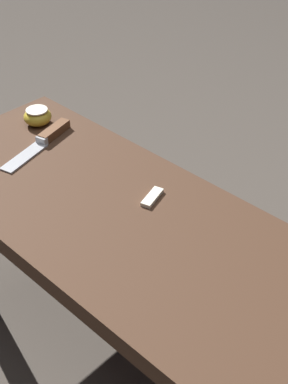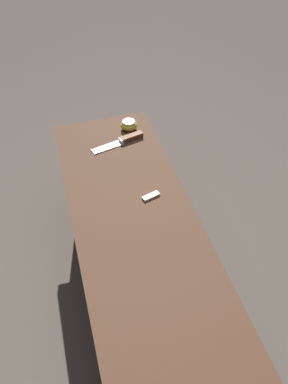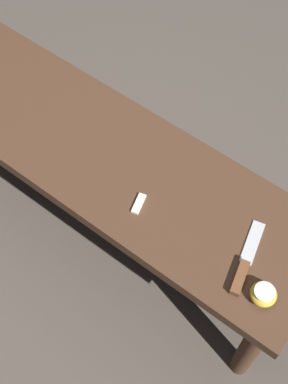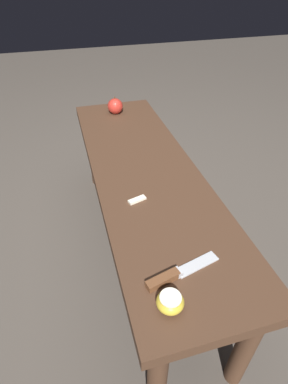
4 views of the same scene
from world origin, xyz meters
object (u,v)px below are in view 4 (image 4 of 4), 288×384
(apple_whole, at_px, (115,106))
(apple_cut, at_px, (170,302))
(knife, at_px, (173,275))
(wooden_bench, at_px, (145,183))

(apple_whole, height_order, apple_cut, apple_whole)
(knife, bearing_deg, apple_cut, -128.94)
(apple_whole, bearing_deg, apple_cut, 175.15)
(wooden_bench, distance_m, apple_whole, 0.54)
(wooden_bench, relative_size, apple_cut, 20.46)
(wooden_bench, relative_size, apple_whole, 15.32)
(apple_cut, bearing_deg, apple_whole, -4.85)
(wooden_bench, xyz_separation_m, knife, (-0.49, 0.06, 0.08))
(knife, height_order, apple_cut, apple_cut)
(knife, xyz_separation_m, apple_cut, (-0.07, 0.03, 0.01))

